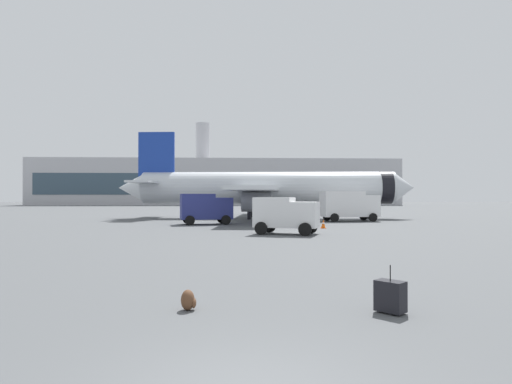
{
  "coord_description": "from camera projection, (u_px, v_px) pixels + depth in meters",
  "views": [
    {
      "loc": [
        -0.17,
        -5.78,
        2.68
      ],
      "look_at": [
        1.5,
        27.99,
        3.0
      ],
      "focal_mm": 30.69,
      "sensor_mm": 36.0,
      "label": 1
    }
  ],
  "objects": [
    {
      "name": "cargo_van",
      "position": [
        285.0,
        214.0,
        30.74
      ],
      "size": [
        4.82,
        3.58,
        2.6
      ],
      "color": "white",
      "rests_on": "ground"
    },
    {
      "name": "safety_cone_mid",
      "position": [
        315.0,
        214.0,
        58.2
      ],
      "size": [
        0.44,
        0.44,
        0.64
      ],
      "color": "#F2590C",
      "rests_on": "ground"
    },
    {
      "name": "fuel_truck",
      "position": [
        349.0,
        205.0,
        46.71
      ],
      "size": [
        6.22,
        3.25,
        3.2
      ],
      "color": "white",
      "rests_on": "ground"
    },
    {
      "name": "service_truck",
      "position": [
        206.0,
        207.0,
        41.56
      ],
      "size": [
        5.15,
        3.33,
        2.9
      ],
      "color": "navy",
      "rests_on": "ground"
    },
    {
      "name": "safety_cone_near",
      "position": [
        323.0,
        224.0,
        36.41
      ],
      "size": [
        0.44,
        0.44,
        0.75
      ],
      "color": "#F2590C",
      "rests_on": "ground"
    },
    {
      "name": "terminal_building",
      "position": [
        218.0,
        183.0,
        138.66
      ],
      "size": [
        109.94,
        23.85,
        25.84
      ],
      "color": "#B2B2B7",
      "rests_on": "ground"
    },
    {
      "name": "traveller_backpack",
      "position": [
        188.0,
        300.0,
        10.25
      ],
      "size": [
        0.36,
        0.4,
        0.48
      ],
      "color": "brown",
      "rests_on": "ground"
    },
    {
      "name": "airplane_at_gate",
      "position": [
        265.0,
        188.0,
        52.58
      ],
      "size": [
        35.77,
        32.32,
        10.5
      ],
      "color": "silver",
      "rests_on": "ground"
    },
    {
      "name": "rolling_suitcase",
      "position": [
        390.0,
        296.0,
        10.0
      ],
      "size": [
        0.73,
        0.74,
        1.1
      ],
      "color": "black",
      "rests_on": "ground"
    }
  ]
}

